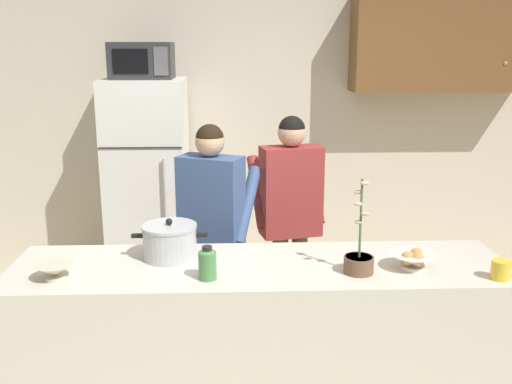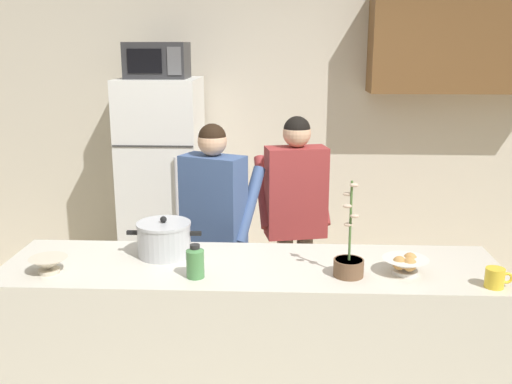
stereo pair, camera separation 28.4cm
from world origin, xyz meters
The scene contains 12 objects.
back_wall_unit centered at (0.28, 2.26, 1.43)m, with size 6.00×0.48×2.60m.
kitchen_island centered at (0.00, 0.00, 0.46)m, with size 2.59×0.68×0.92m, color silver.
refrigerator centered at (-0.84, 1.85, 0.88)m, with size 0.64×0.68×1.77m.
microwave centered at (-0.84, 1.83, 1.91)m, with size 0.48×0.37×0.28m.
person_near_pot centered at (-0.27, 0.72, 0.96)m, with size 0.58×0.54×1.56m.
person_by_sink centered at (0.25, 0.95, 0.98)m, with size 0.55×0.49×1.58m.
cooking_pot centered at (-0.48, 0.12, 1.01)m, with size 0.40×0.29×0.22m.
coffee_mug centered at (1.16, -0.24, 0.97)m, with size 0.13×0.09×0.10m.
bread_bowl centered at (0.77, -0.09, 0.97)m, with size 0.23×0.23×0.10m.
empty_bowl centered at (-1.01, -0.15, 0.97)m, with size 0.19×0.19×0.08m.
bottle_near_edge centered at (-0.27, -0.18, 1.00)m, with size 0.09×0.09×0.17m.
potted_orchid centered at (0.49, -0.13, 0.99)m, with size 0.15×0.15×0.48m.
Camera 2 is at (0.15, -2.83, 2.04)m, focal length 40.70 mm.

